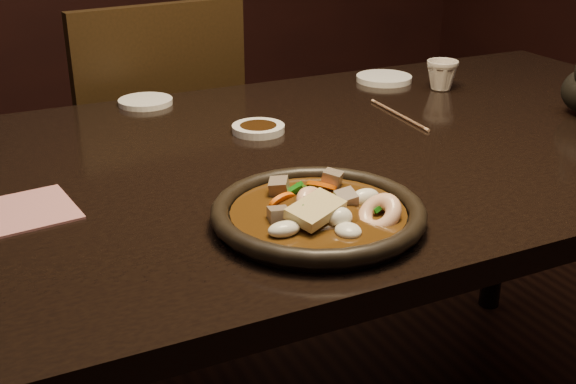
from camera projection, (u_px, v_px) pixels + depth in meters
name	position (u px, v px, depth m)	size (l,w,h in m)	color
table	(355.00, 181.00, 1.32)	(1.60, 0.90, 0.75)	black
chair	(149.00, 165.00, 1.86)	(0.49, 0.49, 0.93)	black
plate	(318.00, 214.00, 0.98)	(0.29, 0.29, 0.03)	black
stirfry	(322.00, 211.00, 0.97)	(0.20, 0.19, 0.06)	#3B220A
soy_dish	(258.00, 129.00, 1.34)	(0.10, 0.10, 0.01)	white
saucer_left	(146.00, 102.00, 1.51)	(0.11, 0.11, 0.01)	white
saucer_right	(384.00, 78.00, 1.68)	(0.13, 0.13, 0.01)	white
tea_cup	(442.00, 74.00, 1.60)	(0.07, 0.07, 0.07)	beige
chopsticks	(399.00, 115.00, 1.43)	(0.02, 0.21, 0.01)	tan
napkin	(23.00, 211.00, 1.02)	(0.14, 0.14, 0.00)	#B46F71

